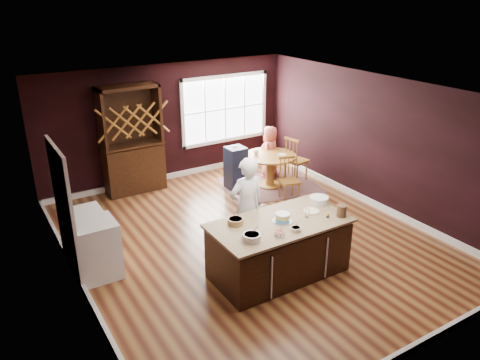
% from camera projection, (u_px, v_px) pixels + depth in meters
% --- Properties ---
extents(room_shell, '(7.00, 7.00, 7.00)m').
position_uv_depth(room_shell, '(250.00, 170.00, 7.98)').
color(room_shell, brown).
rests_on(room_shell, ground).
extents(window, '(2.36, 0.10, 1.66)m').
position_uv_depth(window, '(225.00, 109.00, 11.38)').
color(window, white).
rests_on(window, room_shell).
extents(doorway, '(0.08, 1.26, 2.13)m').
position_uv_depth(doorway, '(65.00, 214.00, 7.14)').
color(doorway, white).
rests_on(doorway, room_shell).
extents(kitchen_island, '(2.15, 1.13, 0.92)m').
position_uv_depth(kitchen_island, '(279.00, 249.00, 7.32)').
color(kitchen_island, black).
rests_on(kitchen_island, ground).
extents(dining_table, '(1.17, 1.17, 0.75)m').
position_uv_depth(dining_table, '(270.00, 164.00, 10.59)').
color(dining_table, brown).
rests_on(dining_table, ground).
extents(baker, '(0.66, 0.45, 1.74)m').
position_uv_depth(baker, '(247.00, 207.00, 7.73)').
color(baker, white).
rests_on(baker, ground).
extents(layer_cake, '(0.32, 0.32, 0.13)m').
position_uv_depth(layer_cake, '(282.00, 217.00, 7.13)').
color(layer_cake, white).
rests_on(layer_cake, kitchen_island).
extents(bowl_blue, '(0.26, 0.26, 0.10)m').
position_uv_depth(bowl_blue, '(252.00, 237.00, 6.59)').
color(bowl_blue, white).
rests_on(bowl_blue, kitchen_island).
extents(bowl_yellow, '(0.24, 0.24, 0.09)m').
position_uv_depth(bowl_yellow, '(236.00, 221.00, 7.05)').
color(bowl_yellow, '#9B7B4E').
rests_on(bowl_yellow, kitchen_island).
extents(bowl_pink, '(0.17, 0.17, 0.06)m').
position_uv_depth(bowl_pink, '(280.00, 234.00, 6.73)').
color(bowl_pink, silver).
rests_on(bowl_pink, kitchen_island).
extents(bowl_olive, '(0.16, 0.16, 0.06)m').
position_uv_depth(bowl_olive, '(296.00, 229.00, 6.86)').
color(bowl_olive, beige).
rests_on(bowl_olive, kitchen_island).
extents(drinking_glass, '(0.07, 0.07, 0.15)m').
position_uv_depth(drinking_glass, '(307.00, 213.00, 7.25)').
color(drinking_glass, silver).
rests_on(drinking_glass, kitchen_island).
extents(dinner_plate, '(0.26, 0.26, 0.02)m').
position_uv_depth(dinner_plate, '(311.00, 211.00, 7.46)').
color(dinner_plate, '#FFF2C5').
rests_on(dinner_plate, kitchen_island).
extents(white_tub, '(0.31, 0.31, 0.11)m').
position_uv_depth(white_tub, '(319.00, 200.00, 7.75)').
color(white_tub, white).
rests_on(white_tub, kitchen_island).
extents(stoneware_crock, '(0.16, 0.16, 0.19)m').
position_uv_depth(stoneware_crock, '(342.00, 211.00, 7.28)').
color(stoneware_crock, brown).
rests_on(stoneware_crock, kitchen_island).
extents(toy_figurine, '(0.05, 0.05, 0.08)m').
position_uv_depth(toy_figurine, '(328.00, 215.00, 7.25)').
color(toy_figurine, yellow).
rests_on(toy_figurine, kitchen_island).
extents(rug, '(2.42, 2.06, 0.01)m').
position_uv_depth(rug, '(270.00, 185.00, 10.79)').
color(rug, brown).
rests_on(rug, ground).
extents(chair_east, '(0.52, 0.54, 1.09)m').
position_uv_depth(chair_east, '(297.00, 158.00, 10.91)').
color(chair_east, brown).
rests_on(chair_east, ground).
extents(chair_south, '(0.47, 0.46, 0.94)m').
position_uv_depth(chair_south, '(289.00, 179.00, 9.91)').
color(chair_south, '#9D603A').
rests_on(chair_south, ground).
extents(chair_north, '(0.51, 0.49, 1.02)m').
position_uv_depth(chair_north, '(264.00, 152.00, 11.46)').
color(chair_north, brown).
rests_on(chair_north, ground).
extents(seated_woman, '(0.73, 0.68, 1.26)m').
position_uv_depth(seated_woman, '(270.00, 152.00, 11.07)').
color(seated_woman, '#C05347').
rests_on(seated_woman, ground).
extents(high_chair, '(0.42, 0.42, 1.02)m').
position_uv_depth(high_chair, '(236.00, 167.00, 10.47)').
color(high_chair, '#232C42').
rests_on(high_chair, ground).
extents(toddler, '(0.18, 0.14, 0.26)m').
position_uv_depth(toddler, '(234.00, 154.00, 10.40)').
color(toddler, '#8CA5BF').
rests_on(toddler, high_chair).
extents(table_plate, '(0.20, 0.20, 0.01)m').
position_uv_depth(table_plate, '(282.00, 155.00, 10.50)').
color(table_plate, beige).
rests_on(table_plate, dining_table).
extents(table_cup, '(0.14, 0.14, 0.10)m').
position_uv_depth(table_cup, '(256.00, 152.00, 10.52)').
color(table_cup, white).
rests_on(table_cup, dining_table).
extents(hutch, '(1.29, 0.54, 2.36)m').
position_uv_depth(hutch, '(132.00, 140.00, 10.11)').
color(hutch, black).
rests_on(hutch, ground).
extents(washer, '(0.64, 0.62, 0.93)m').
position_uv_depth(washer, '(97.00, 249.00, 7.26)').
color(washer, white).
rests_on(washer, ground).
extents(dryer, '(0.59, 0.57, 0.86)m').
position_uv_depth(dryer, '(86.00, 234.00, 7.78)').
color(dryer, white).
rests_on(dryer, ground).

